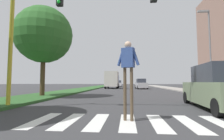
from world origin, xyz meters
name	(u,v)px	position (x,y,z in m)	size (l,w,h in m)	color
ground_plane	(127,89)	(0.00, 30.00, 0.00)	(140.00, 140.00, 0.00)	#38383A
crosswalk	(128,122)	(0.00, 8.29, 0.00)	(5.85, 2.20, 0.01)	silver
median_strip	(82,89)	(-6.89, 28.00, 0.07)	(3.54, 64.00, 0.15)	#2D5B28
tree_mid	(44,35)	(-6.66, 15.65, 4.97)	(4.53, 4.53, 7.10)	#4C3823
sidewalk_right	(181,90)	(7.82, 28.00, 0.07)	(3.00, 64.00, 0.15)	#9E9991
traffic_light_gantry	(58,14)	(-3.18, 10.33, 4.32)	(7.84, 0.30, 6.00)	gold
street_lamp_right	(209,44)	(7.23, 18.30, 4.59)	(1.02, 0.24, 7.50)	slate
pedestrian_performer	(128,67)	(0.03, 8.43, 1.66)	(0.73, 0.35, 2.49)	brown
suv_crossing	(219,88)	(4.05, 10.95, 0.93)	(2.27, 4.73, 1.97)	gray
sedan_midblock	(141,84)	(2.42, 32.45, 0.81)	(2.01, 4.29, 1.77)	#B7B7BC
sedan_distant	(118,84)	(-2.44, 47.99, 0.76)	(2.04, 4.17, 1.63)	silver
truck_box_delivery	(112,80)	(-2.85, 34.41, 1.63)	(2.40, 6.20, 3.10)	navy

